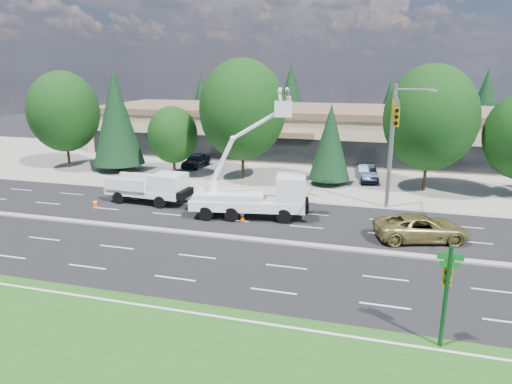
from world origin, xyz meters
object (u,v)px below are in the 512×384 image
(signal_mast, at_px, (393,130))
(minivan, at_px, (421,228))
(bucket_truck, at_px, (259,191))
(street_sign_pole, at_px, (447,285))
(utility_pickup, at_px, (152,190))

(signal_mast, relative_size, minivan, 1.84)
(bucket_truck, xyz_separation_m, minivan, (10.55, -1.53, -1.12))
(bucket_truck, bearing_deg, street_sign_pole, -60.18)
(utility_pickup, height_order, bucket_truck, bucket_truck)
(bucket_truck, bearing_deg, signal_mast, 7.74)
(signal_mast, relative_size, utility_pickup, 1.61)
(utility_pickup, xyz_separation_m, minivan, (19.35, -2.75, -0.21))
(signal_mast, distance_m, utility_pickup, 18.17)
(utility_pickup, bearing_deg, bucket_truck, -4.30)
(street_sign_pole, bearing_deg, utility_pickup, 144.20)
(signal_mast, height_order, minivan, signal_mast)
(minivan, bearing_deg, signal_mast, 8.66)
(street_sign_pole, height_order, minivan, street_sign_pole)
(street_sign_pole, height_order, utility_pickup, street_sign_pole)
(utility_pickup, bearing_deg, signal_mast, 8.53)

